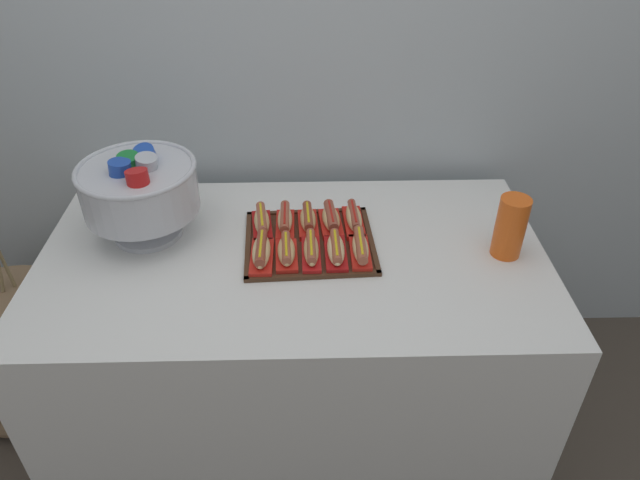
{
  "coord_description": "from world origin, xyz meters",
  "views": [
    {
      "loc": [
        0.05,
        -1.44,
        1.88
      ],
      "look_at": [
        0.08,
        0.0,
        0.84
      ],
      "focal_mm": 32.62,
      "sensor_mm": 36.0,
      "label": 1
    }
  ],
  "objects_px": {
    "serving_tray": "(310,243)",
    "hot_dog_9": "(354,219)",
    "hot_dog_3": "(336,250)",
    "cup_stack": "(510,227)",
    "hot_dog_4": "(360,248)",
    "punch_bowl": "(140,188)",
    "buffet_table": "(296,339)",
    "hot_dog_8": "(331,219)",
    "hot_dog_0": "(261,252)",
    "hot_dog_1": "(286,252)",
    "hot_dog_5": "(262,222)",
    "hot_dog_7": "(308,220)",
    "hot_dog_6": "(285,221)",
    "hot_dog_2": "(311,250)",
    "floor_vase": "(23,349)"
  },
  "relations": [
    {
      "from": "serving_tray",
      "to": "hot_dog_8",
      "type": "height_order",
      "value": "hot_dog_8"
    },
    {
      "from": "hot_dog_2",
      "to": "hot_dog_9",
      "type": "xyz_separation_m",
      "value": [
        0.14,
        0.17,
        -0.0
      ]
    },
    {
      "from": "hot_dog_8",
      "to": "punch_bowl",
      "type": "height_order",
      "value": "punch_bowl"
    },
    {
      "from": "hot_dog_0",
      "to": "punch_bowl",
      "type": "xyz_separation_m",
      "value": [
        -0.38,
        0.16,
        0.14
      ]
    },
    {
      "from": "hot_dog_0",
      "to": "cup_stack",
      "type": "height_order",
      "value": "cup_stack"
    },
    {
      "from": "hot_dog_1",
      "to": "cup_stack",
      "type": "height_order",
      "value": "cup_stack"
    },
    {
      "from": "serving_tray",
      "to": "hot_dog_9",
      "type": "xyz_separation_m",
      "value": [
        0.15,
        0.09,
        0.03
      ]
    },
    {
      "from": "hot_dog_3",
      "to": "hot_dog_4",
      "type": "bearing_deg",
      "value": 2.82
    },
    {
      "from": "buffet_table",
      "to": "cup_stack",
      "type": "xyz_separation_m",
      "value": [
        0.66,
        -0.02,
        0.47
      ]
    },
    {
      "from": "serving_tray",
      "to": "buffet_table",
      "type": "bearing_deg",
      "value": -137.97
    },
    {
      "from": "hot_dog_0",
      "to": "hot_dog_8",
      "type": "bearing_deg",
      "value": 39.07
    },
    {
      "from": "hot_dog_3",
      "to": "hot_dog_5",
      "type": "xyz_separation_m",
      "value": [
        -0.23,
        0.15,
        0.0
      ]
    },
    {
      "from": "hot_dog_2",
      "to": "floor_vase",
      "type": "bearing_deg",
      "value": 171.52
    },
    {
      "from": "floor_vase",
      "to": "hot_dog_1",
      "type": "distance_m",
      "value": 1.18
    },
    {
      "from": "hot_dog_3",
      "to": "cup_stack",
      "type": "relative_size",
      "value": 0.89
    },
    {
      "from": "hot_dog_3",
      "to": "cup_stack",
      "type": "xyz_separation_m",
      "value": [
        0.53,
        0.01,
        0.07
      ]
    },
    {
      "from": "hot_dog_3",
      "to": "hot_dog_8",
      "type": "relative_size",
      "value": 1.08
    },
    {
      "from": "punch_bowl",
      "to": "cup_stack",
      "type": "xyz_separation_m",
      "value": [
        1.13,
        -0.13,
        -0.08
      ]
    },
    {
      "from": "hot_dog_5",
      "to": "hot_dog_9",
      "type": "xyz_separation_m",
      "value": [
        0.3,
        0.01,
        -0.0
      ]
    },
    {
      "from": "hot_dog_4",
      "to": "hot_dog_6",
      "type": "distance_m",
      "value": 0.28
    },
    {
      "from": "buffet_table",
      "to": "hot_dog_3",
      "type": "relative_size",
      "value": 8.95
    },
    {
      "from": "hot_dog_3",
      "to": "hot_dog_8",
      "type": "bearing_deg",
      "value": 92.82
    },
    {
      "from": "hot_dog_7",
      "to": "hot_dog_9",
      "type": "height_order",
      "value": "hot_dog_7"
    },
    {
      "from": "buffet_table",
      "to": "hot_dog_6",
      "type": "relative_size",
      "value": 9.39
    },
    {
      "from": "hot_dog_6",
      "to": "hot_dog_5",
      "type": "bearing_deg",
      "value": -177.18
    },
    {
      "from": "hot_dog_1",
      "to": "hot_dog_2",
      "type": "bearing_deg",
      "value": 2.82
    },
    {
      "from": "hot_dog_5",
      "to": "hot_dog_7",
      "type": "distance_m",
      "value": 0.15
    },
    {
      "from": "serving_tray",
      "to": "hot_dog_3",
      "type": "xyz_separation_m",
      "value": [
        0.08,
        -0.08,
        0.03
      ]
    },
    {
      "from": "serving_tray",
      "to": "hot_dog_0",
      "type": "bearing_deg",
      "value": -148.37
    },
    {
      "from": "hot_dog_1",
      "to": "hot_dog_3",
      "type": "xyz_separation_m",
      "value": [
        0.15,
        0.01,
        -0.0
      ]
    },
    {
      "from": "serving_tray",
      "to": "punch_bowl",
      "type": "height_order",
      "value": "punch_bowl"
    },
    {
      "from": "hot_dog_5",
      "to": "hot_dog_0",
      "type": "bearing_deg",
      "value": -87.18
    },
    {
      "from": "buffet_table",
      "to": "hot_dog_6",
      "type": "distance_m",
      "value": 0.43
    },
    {
      "from": "hot_dog_7",
      "to": "punch_bowl",
      "type": "bearing_deg",
      "value": -178.2
    },
    {
      "from": "hot_dog_0",
      "to": "hot_dog_9",
      "type": "relative_size",
      "value": 0.99
    },
    {
      "from": "serving_tray",
      "to": "hot_dog_5",
      "type": "relative_size",
      "value": 2.43
    },
    {
      "from": "hot_dog_3",
      "to": "buffet_table",
      "type": "bearing_deg",
      "value": 166.63
    },
    {
      "from": "hot_dog_3",
      "to": "hot_dog_6",
      "type": "relative_size",
      "value": 1.05
    },
    {
      "from": "hot_dog_4",
      "to": "punch_bowl",
      "type": "xyz_separation_m",
      "value": [
        -0.68,
        0.14,
        0.14
      ]
    },
    {
      "from": "hot_dog_7",
      "to": "cup_stack",
      "type": "xyz_separation_m",
      "value": [
        0.61,
        -0.15,
        0.06
      ]
    },
    {
      "from": "hot_dog_1",
      "to": "hot_dog_0",
      "type": "bearing_deg",
      "value": -177.18
    },
    {
      "from": "hot_dog_0",
      "to": "hot_dog_8",
      "type": "relative_size",
      "value": 1.09
    },
    {
      "from": "hot_dog_3",
      "to": "hot_dog_9",
      "type": "relative_size",
      "value": 0.97
    },
    {
      "from": "floor_vase",
      "to": "hot_dog_4",
      "type": "relative_size",
      "value": 6.39
    },
    {
      "from": "hot_dog_4",
      "to": "hot_dog_8",
      "type": "height_order",
      "value": "hot_dog_8"
    },
    {
      "from": "hot_dog_5",
      "to": "hot_dog_8",
      "type": "xyz_separation_m",
      "value": [
        0.22,
        0.01,
        -0.0
      ]
    },
    {
      "from": "hot_dog_3",
      "to": "hot_dog_9",
      "type": "xyz_separation_m",
      "value": [
        0.07,
        0.17,
        0.0
      ]
    },
    {
      "from": "hot_dog_3",
      "to": "hot_dog_8",
      "type": "distance_m",
      "value": 0.17
    },
    {
      "from": "buffet_table",
      "to": "serving_tray",
      "type": "height_order",
      "value": "serving_tray"
    },
    {
      "from": "hot_dog_0",
      "to": "hot_dog_1",
      "type": "xyz_separation_m",
      "value": [
        0.07,
        0.0,
        -0.0
      ]
    }
  ]
}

